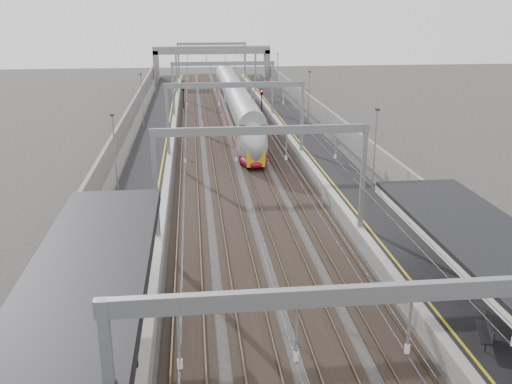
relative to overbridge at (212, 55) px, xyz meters
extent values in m
cube|color=black|center=(-8.00, -55.00, -4.81)|extent=(4.00, 120.00, 1.00)
cube|color=black|center=(8.00, -55.00, -4.81)|extent=(4.00, 120.00, 1.00)
cube|color=black|center=(-4.50, -55.00, -5.27)|extent=(2.40, 140.00, 0.08)
cube|color=brown|center=(-5.22, -55.00, -5.18)|extent=(0.07, 140.00, 0.14)
cube|color=brown|center=(-3.78, -55.00, -5.18)|extent=(0.07, 140.00, 0.14)
cube|color=black|center=(-1.50, -55.00, -5.27)|extent=(2.40, 140.00, 0.08)
cube|color=brown|center=(-2.22, -55.00, -5.18)|extent=(0.07, 140.00, 0.14)
cube|color=brown|center=(-0.78, -55.00, -5.18)|extent=(0.07, 140.00, 0.14)
cube|color=black|center=(1.50, -55.00, -5.27)|extent=(2.40, 140.00, 0.08)
cube|color=brown|center=(0.78, -55.00, -5.18)|extent=(0.07, 140.00, 0.14)
cube|color=brown|center=(2.22, -55.00, -5.18)|extent=(0.07, 140.00, 0.14)
cube|color=black|center=(4.50, -55.00, -5.27)|extent=(2.40, 140.00, 0.08)
cube|color=brown|center=(3.78, -55.00, -5.18)|extent=(0.07, 140.00, 0.14)
cube|color=brown|center=(5.22, -55.00, -5.18)|extent=(0.07, 140.00, 0.14)
cube|color=gray|center=(0.00, -98.00, 2.04)|extent=(13.00, 0.25, 0.50)
cube|color=gray|center=(-6.30, -78.00, -1.01)|extent=(0.28, 0.28, 6.60)
cube|color=gray|center=(6.30, -78.00, -1.01)|extent=(0.28, 0.28, 6.60)
cube|color=gray|center=(0.00, -78.00, 2.04)|extent=(13.00, 0.25, 0.50)
cube|color=gray|center=(-6.30, -58.00, -1.01)|extent=(0.28, 0.28, 6.60)
cube|color=gray|center=(6.30, -58.00, -1.01)|extent=(0.28, 0.28, 6.60)
cube|color=gray|center=(0.00, -58.00, 2.04)|extent=(13.00, 0.25, 0.50)
cube|color=gray|center=(-6.30, -38.00, -1.01)|extent=(0.28, 0.28, 6.60)
cube|color=gray|center=(6.30, -38.00, -1.01)|extent=(0.28, 0.28, 6.60)
cube|color=gray|center=(0.00, -38.00, 2.04)|extent=(13.00, 0.25, 0.50)
cube|color=gray|center=(-6.30, -18.00, -1.01)|extent=(0.28, 0.28, 6.60)
cube|color=gray|center=(6.30, -18.00, -1.01)|extent=(0.28, 0.28, 6.60)
cube|color=gray|center=(0.00, -18.00, 2.04)|extent=(13.00, 0.25, 0.50)
cube|color=gray|center=(-6.30, 0.00, -1.01)|extent=(0.28, 0.28, 6.60)
cube|color=gray|center=(6.30, 0.00, -1.01)|extent=(0.28, 0.28, 6.60)
cube|color=gray|center=(0.00, 0.00, 2.04)|extent=(13.00, 0.25, 0.50)
cylinder|color=#262628|center=(-4.50, -50.00, 0.19)|extent=(0.03, 140.00, 0.03)
cylinder|color=#262628|center=(-1.50, -50.00, 0.19)|extent=(0.03, 140.00, 0.03)
cylinder|color=#262628|center=(1.50, -50.00, 0.19)|extent=(0.03, 140.00, 0.03)
cylinder|color=#262628|center=(4.50, -50.00, 0.19)|extent=(0.03, 140.00, 0.03)
cube|color=black|center=(-8.00, -97.00, -0.19)|extent=(4.40, 30.00, 0.24)
cylinder|color=black|center=(-9.70, -86.00, -2.31)|extent=(0.20, 0.20, 4.00)
cube|color=black|center=(-6.60, -96.00, -0.76)|extent=(1.60, 0.15, 0.55)
cube|color=#FF3E05|center=(-6.60, -96.08, -0.76)|extent=(1.50, 0.02, 0.42)
cylinder|color=black|center=(9.70, -86.00, -2.31)|extent=(0.20, 0.20, 4.00)
cube|color=slate|center=(0.00, 0.00, 0.89)|extent=(22.00, 2.20, 1.40)
cube|color=slate|center=(-10.50, 0.00, -2.21)|extent=(1.00, 2.20, 6.20)
cube|color=slate|center=(10.50, 0.00, -2.21)|extent=(1.00, 2.20, 6.20)
cube|color=slate|center=(-11.20, -55.00, -3.71)|extent=(0.30, 120.00, 3.20)
cube|color=slate|center=(11.20, -55.00, -3.71)|extent=(0.30, 120.00, 3.20)
cube|color=maroon|center=(1.50, -48.37, -4.72)|extent=(2.61, 22.27, 0.77)
cube|color=#9E9EA3|center=(1.50, -48.37, -2.88)|extent=(2.61, 22.27, 2.91)
cube|color=black|center=(1.50, -56.17, -5.04)|extent=(1.94, 2.32, 0.48)
cube|color=maroon|center=(1.50, -25.71, -4.72)|extent=(2.61, 22.27, 0.77)
cube|color=#9E9EA3|center=(1.50, -25.71, -2.88)|extent=(2.61, 22.27, 2.91)
cube|color=black|center=(1.50, -33.51, -5.04)|extent=(1.94, 2.32, 0.48)
ellipsoid|color=#9E9EA3|center=(1.50, -59.70, -3.17)|extent=(2.61, 5.04, 4.07)
cube|color=#E7AC0C|center=(1.50, -61.79, -4.04)|extent=(1.65, 0.12, 1.45)
cube|color=black|center=(1.50, -61.35, -2.59)|extent=(1.55, 0.56, 0.91)
cube|color=black|center=(7.69, -91.16, -3.83)|extent=(1.08, 1.95, 0.06)
cube|color=black|center=(7.91, -91.24, -3.59)|extent=(0.69, 1.81, 0.53)
cylinder|color=black|center=(7.44, -91.86, -4.09)|extent=(0.06, 0.06, 0.44)
cylinder|color=black|center=(7.93, -90.47, -4.09)|extent=(0.06, 0.06, 0.44)
cylinder|color=black|center=(-5.20, -28.63, -3.81)|extent=(0.12, 0.12, 3.00)
cube|color=black|center=(-5.20, -28.63, -2.21)|extent=(0.32, 0.22, 0.75)
sphere|color=#0CE526|center=(-5.20, -28.76, -2.06)|extent=(0.16, 0.16, 0.16)
cylinder|color=black|center=(3.20, -30.28, -3.81)|extent=(0.12, 0.12, 3.00)
cube|color=black|center=(3.20, -30.28, -2.21)|extent=(0.32, 0.22, 0.75)
sphere|color=red|center=(3.20, -30.41, -2.06)|extent=(0.16, 0.16, 0.16)
cylinder|color=black|center=(5.40, -33.78, -3.81)|extent=(0.12, 0.12, 3.00)
cube|color=black|center=(5.40, -33.78, -2.21)|extent=(0.32, 0.22, 0.75)
sphere|color=red|center=(5.40, -33.91, -2.06)|extent=(0.16, 0.16, 0.16)
camera|label=1|loc=(-3.95, -110.55, 9.05)|focal=40.00mm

